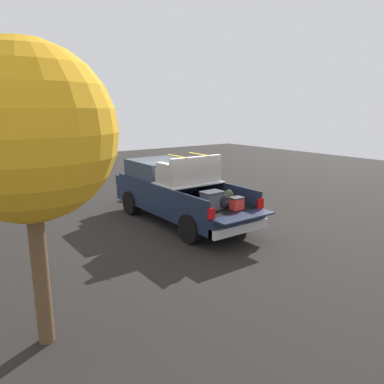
% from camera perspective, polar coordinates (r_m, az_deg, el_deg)
% --- Properties ---
extents(ground_plane, '(40.00, 40.00, 0.00)m').
position_cam_1_polar(ground_plane, '(11.93, -1.71, -4.64)').
color(ground_plane, black).
extents(pickup_truck, '(6.05, 2.06, 2.23)m').
position_cam_1_polar(pickup_truck, '(11.97, -2.73, 0.21)').
color(pickup_truck, '#162138').
rests_on(pickup_truck, ground_plane).
extents(tree_background, '(2.54, 2.54, 4.53)m').
position_cam_1_polar(tree_background, '(5.62, -24.42, 8.27)').
color(tree_background, brown).
rests_on(tree_background, ground_plane).
extents(trash_can, '(0.60, 0.60, 0.98)m').
position_cam_1_polar(trash_can, '(15.85, -7.08, 1.50)').
color(trash_can, '#3F4C66').
rests_on(trash_can, ground_plane).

